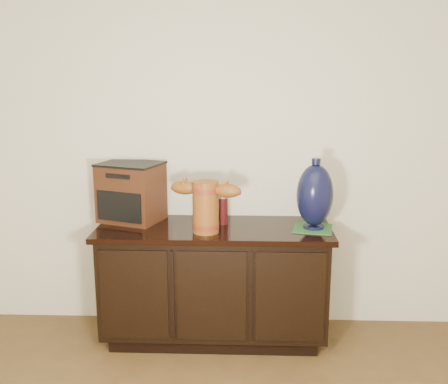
{
  "coord_description": "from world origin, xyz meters",
  "views": [
    {
      "loc": [
        0.18,
        -0.92,
        1.7
      ],
      "look_at": [
        0.07,
        2.18,
        0.99
      ],
      "focal_mm": 42.0,
      "sensor_mm": 36.0,
      "label": 1
    }
  ],
  "objects_px": {
    "terracotta_vessel": "(206,204)",
    "spray_can": "(223,209)",
    "tv_radio": "(131,192)",
    "lamp_base": "(315,195)",
    "sideboard": "(214,282)"
  },
  "relations": [
    {
      "from": "sideboard",
      "to": "terracotta_vessel",
      "type": "relative_size",
      "value": 3.28
    },
    {
      "from": "spray_can",
      "to": "lamp_base",
      "type": "bearing_deg",
      "value": -9.55
    },
    {
      "from": "spray_can",
      "to": "sideboard",
      "type": "bearing_deg",
      "value": -126.44
    },
    {
      "from": "terracotta_vessel",
      "to": "tv_radio",
      "type": "height_order",
      "value": "tv_radio"
    },
    {
      "from": "terracotta_vessel",
      "to": "spray_can",
      "type": "relative_size",
      "value": 2.23
    },
    {
      "from": "lamp_base",
      "to": "spray_can",
      "type": "height_order",
      "value": "lamp_base"
    },
    {
      "from": "lamp_base",
      "to": "spray_can",
      "type": "distance_m",
      "value": 0.59
    },
    {
      "from": "sideboard",
      "to": "terracotta_vessel",
      "type": "bearing_deg",
      "value": -110.24
    },
    {
      "from": "lamp_base",
      "to": "sideboard",
      "type": "bearing_deg",
      "value": 177.67
    },
    {
      "from": "terracotta_vessel",
      "to": "tv_radio",
      "type": "xyz_separation_m",
      "value": [
        -0.5,
        0.24,
        0.01
      ]
    },
    {
      "from": "tv_radio",
      "to": "lamp_base",
      "type": "height_order",
      "value": "lamp_base"
    },
    {
      "from": "sideboard",
      "to": "lamp_base",
      "type": "relative_size",
      "value": 3.36
    },
    {
      "from": "tv_radio",
      "to": "spray_can",
      "type": "relative_size",
      "value": 2.29
    },
    {
      "from": "spray_can",
      "to": "terracotta_vessel",
      "type": "bearing_deg",
      "value": -116.99
    },
    {
      "from": "sideboard",
      "to": "lamp_base",
      "type": "height_order",
      "value": "lamp_base"
    }
  ]
}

